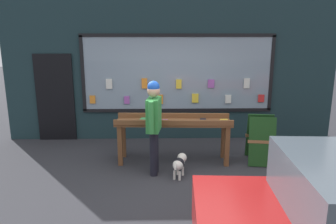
{
  "coord_description": "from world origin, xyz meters",
  "views": [
    {
      "loc": [
        -0.25,
        -5.51,
        2.59
      ],
      "look_at": [
        -0.11,
        0.61,
        1.09
      ],
      "focal_mm": 35.0,
      "sensor_mm": 36.0,
      "label": 1
    }
  ],
  "objects_px": {
    "small_dog": "(179,163)",
    "display_table_main": "(173,126)",
    "sandwich_board_sign": "(261,139)",
    "person_browsing": "(154,120)"
  },
  "relations": [
    {
      "from": "small_dog",
      "to": "display_table_main",
      "type": "bearing_deg",
      "value": 25.65
    },
    {
      "from": "display_table_main",
      "to": "sandwich_board_sign",
      "type": "bearing_deg",
      "value": -1.95
    },
    {
      "from": "person_browsing",
      "to": "small_dog",
      "type": "bearing_deg",
      "value": -100.42
    },
    {
      "from": "display_table_main",
      "to": "small_dog",
      "type": "distance_m",
      "value": 0.9
    },
    {
      "from": "small_dog",
      "to": "sandwich_board_sign",
      "type": "xyz_separation_m",
      "value": [
        1.69,
        0.69,
        0.22
      ]
    },
    {
      "from": "display_table_main",
      "to": "small_dog",
      "type": "relative_size",
      "value": 4.32
    },
    {
      "from": "person_browsing",
      "to": "small_dog",
      "type": "xyz_separation_m",
      "value": [
        0.46,
        -0.15,
        -0.77
      ]
    },
    {
      "from": "small_dog",
      "to": "sandwich_board_sign",
      "type": "relative_size",
      "value": 0.56
    },
    {
      "from": "person_browsing",
      "to": "small_dog",
      "type": "distance_m",
      "value": 0.91
    },
    {
      "from": "display_table_main",
      "to": "sandwich_board_sign",
      "type": "height_order",
      "value": "sandwich_board_sign"
    }
  ]
}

